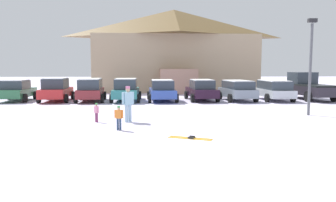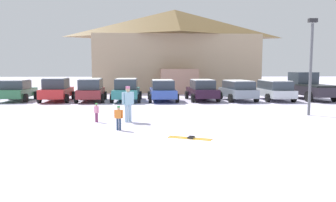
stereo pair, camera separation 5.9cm
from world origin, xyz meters
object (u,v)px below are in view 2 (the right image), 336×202
(parked_red_sedan, at_px, (57,90))
(parked_grey_wagon, at_px, (238,90))
(pair_of_skis, at_px, (190,138))
(parked_teal_hatchback, at_px, (127,90))
(parked_silver_wagon, at_px, (274,89))
(parked_blue_hatchback, at_px, (163,90))
(skier_child_in_pink_snowsuit, at_px, (96,111))
(skier_adult_in_blue_parka, at_px, (128,102))
(parked_green_coupe, at_px, (17,90))
(pickup_truck, at_px, (308,87))
(parked_maroon_van, at_px, (91,89))
(ski_lodge, at_px, (175,50))
(skier_child_in_orange_jacket, at_px, (119,117))
(lamp_post, at_px, (311,61))
(parked_black_sedan, at_px, (202,90))

(parked_red_sedan, height_order, parked_grey_wagon, parked_red_sedan)
(parked_red_sedan, xyz_separation_m, pair_of_skis, (8.56, -13.46, -0.85))
(parked_teal_hatchback, distance_m, parked_silver_wagon, 11.30)
(parked_blue_hatchback, relative_size, skier_child_in_pink_snowsuit, 5.12)
(skier_adult_in_blue_parka, bearing_deg, parked_green_coupe, 132.38)
(parked_red_sedan, distance_m, parked_silver_wagon, 16.55)
(parked_silver_wagon, height_order, pickup_truck, pickup_truck)
(parked_silver_wagon, bearing_deg, parked_grey_wagon, -176.89)
(parked_grey_wagon, xyz_separation_m, pair_of_skis, (-5.13, -13.11, -0.83))
(skier_child_in_pink_snowsuit, bearing_deg, parked_grey_wagon, 46.03)
(parked_grey_wagon, xyz_separation_m, pickup_truck, (5.88, 0.85, 0.14))
(parked_maroon_van, bearing_deg, parked_green_coupe, 174.89)
(parked_grey_wagon, distance_m, pair_of_skis, 14.10)
(parked_blue_hatchback, relative_size, pickup_truck, 0.81)
(skier_adult_in_blue_parka, xyz_separation_m, pair_of_skis, (2.48, -3.70, -0.92))
(parked_red_sedan, distance_m, parked_blue_hatchback, 7.96)
(parked_blue_hatchback, distance_m, parked_grey_wagon, 5.74)
(pickup_truck, bearing_deg, parked_red_sedan, -178.53)
(parked_blue_hatchback, bearing_deg, pickup_truck, 3.61)
(ski_lodge, relative_size, parked_maroon_van, 4.26)
(parked_teal_hatchback, height_order, pickup_truck, pickup_truck)
(parked_green_coupe, height_order, parked_grey_wagon, parked_green_coupe)
(parked_teal_hatchback, xyz_separation_m, pickup_truck, (14.33, 0.62, 0.13))
(skier_adult_in_blue_parka, bearing_deg, parked_blue_hatchback, 78.87)
(parked_green_coupe, distance_m, pickup_truck, 22.63)
(parked_green_coupe, xyz_separation_m, parked_blue_hatchback, (11.01, -0.48, 0.00))
(parked_red_sedan, height_order, parked_silver_wagon, parked_red_sedan)
(parked_grey_wagon, xyz_separation_m, skier_child_in_orange_jacket, (-7.84, -11.41, -0.29))
(pickup_truck, bearing_deg, parked_teal_hatchback, -177.51)
(parked_red_sedan, relative_size, skier_child_in_pink_snowsuit, 4.97)
(skier_child_in_pink_snowsuit, bearing_deg, pickup_truck, 34.44)
(parked_silver_wagon, height_order, skier_adult_in_blue_parka, skier_adult_in_blue_parka)
(pickup_truck, bearing_deg, lamp_post, -115.43)
(parked_grey_wagon, bearing_deg, parked_blue_hatchback, 178.78)
(parked_blue_hatchback, xyz_separation_m, parked_grey_wagon, (5.73, -0.12, 0.03))
(skier_child_in_orange_jacket, xyz_separation_m, pair_of_skis, (2.71, -1.70, -0.54))
(ski_lodge, height_order, lamp_post, ski_lodge)
(parked_blue_hatchback, height_order, lamp_post, lamp_post)
(parked_red_sedan, distance_m, skier_adult_in_blue_parka, 11.50)
(parked_green_coupe, height_order, parked_silver_wagon, parked_green_coupe)
(ski_lodge, distance_m, parked_red_sedan, 15.82)
(pair_of_skis, bearing_deg, parked_green_coupe, 130.28)
(parked_green_coupe, bearing_deg, parked_silver_wagon, -1.31)
(parked_maroon_van, xyz_separation_m, parked_black_sedan, (8.37, 0.21, -0.09))
(ski_lodge, height_order, parked_grey_wagon, ski_lodge)
(pair_of_skis, height_order, lamp_post, lamp_post)
(pickup_truck, relative_size, skier_adult_in_blue_parka, 3.38)
(parked_teal_hatchback, xyz_separation_m, parked_black_sedan, (5.74, 0.07, -0.03))
(lamp_post, bearing_deg, skier_child_in_pink_snowsuit, -170.96)
(lamp_post, bearing_deg, parked_black_sedan, 119.63)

